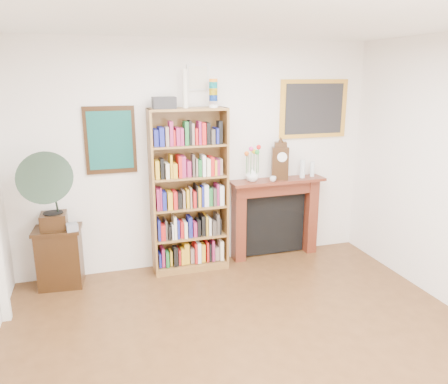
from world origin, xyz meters
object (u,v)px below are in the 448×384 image
mantel_clock (280,162)px  flower_vase (252,175)px  gramophone (49,187)px  bottle_left (303,169)px  side_cabinet (60,257)px  fireplace (275,211)px  teacup (273,179)px  cd_stack (72,227)px  bookshelf (189,182)px  bottle_right (312,169)px

mantel_clock → flower_vase: (-0.38, 0.00, -0.15)m
gramophone → bottle_left: 3.10m
side_cabinet → fireplace: fireplace is taller
teacup → flower_vase: bearing=163.0°
fireplace → cd_stack: bearing=-176.0°
fireplace → mantel_clock: 0.68m
bookshelf → bottle_left: size_ratio=9.64×
cd_stack → teacup: size_ratio=1.44×
bookshelf → bottle_right: 1.69m
fireplace → flower_vase: bearing=-171.2°
fireplace → mantel_clock: bearing=-77.0°
teacup → bottle_left: size_ratio=0.35×
fireplace → bottle_left: size_ratio=5.31×
mantel_clock → bottle_left: (0.33, 0.01, -0.11)m
side_cabinet → fireplace: size_ratio=0.55×
cd_stack → bottle_left: bottle_left is taller
teacup → bookshelf: bearing=177.3°
fireplace → teacup: (-0.11, -0.14, 0.48)m
bookshelf → gramophone: (-1.57, -0.15, 0.10)m
fireplace → teacup: size_ratio=15.27×
side_cabinet → bottle_left: bearing=6.1°
fireplace → flower_vase: (-0.36, -0.06, 0.53)m
side_cabinet → flower_vase: size_ratio=4.08×
teacup → cd_stack: bearing=-177.6°
side_cabinet → cd_stack: size_ratio=5.87×
fireplace → gramophone: size_ratio=1.39×
mantel_clock → bottle_right: 0.51m
side_cabinet → flower_vase: (2.37, 0.05, 0.80)m
teacup → fireplace: bearing=53.1°
teacup → gramophone: bearing=-177.8°
bookshelf → fireplace: (1.18, 0.09, -0.50)m
bookshelf → flower_vase: size_ratio=13.39×
gramophone → bottle_left: gramophone is taller
flower_vase → bottle_right: 0.86m
mantel_clock → bottle_left: 0.35m
fireplace → gramophone: bearing=-176.3°
fireplace → bottle_left: bottle_left is taller
side_cabinet → bottle_right: (3.23, 0.08, 0.82)m
bottle_left → bottle_right: bearing=11.9°
bookshelf → gramophone: size_ratio=2.52×
flower_vase → bottle_right: bottle_right is taller
bottle_left → side_cabinet: bearing=-179.1°
gramophone → mantel_clock: 2.77m
side_cabinet → gramophone: bearing=-95.7°
flower_vase → bottle_left: bottle_left is taller
fireplace → gramophone: 2.82m
flower_vase → teacup: bearing=-17.0°
bookshelf → side_cabinet: bearing=-179.1°
side_cabinet → mantel_clock: (2.74, 0.04, 0.95)m
side_cabinet → fireplace: bearing=7.6°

